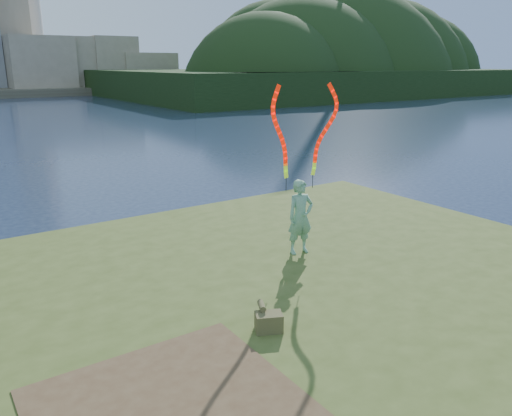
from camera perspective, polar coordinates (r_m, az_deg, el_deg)
ground at (r=10.47m, az=-5.84°, el=-12.18°), size 320.00×320.00×0.00m
grassy_knoll at (r=8.61m, az=1.70°, el=-16.27°), size 20.00×18.00×0.80m
dirt_patch at (r=6.80m, az=-9.74°, el=-21.68°), size 3.20×3.00×0.02m
wooded_hill at (r=93.49m, az=9.27°, el=13.01°), size 78.00×50.00×63.00m
woman_with_ribbons at (r=11.12m, az=5.11°, el=1.74°), size 2.06×0.53×4.08m
canvas_bag at (r=8.24m, az=1.41°, el=-12.78°), size 0.51×0.58×0.41m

